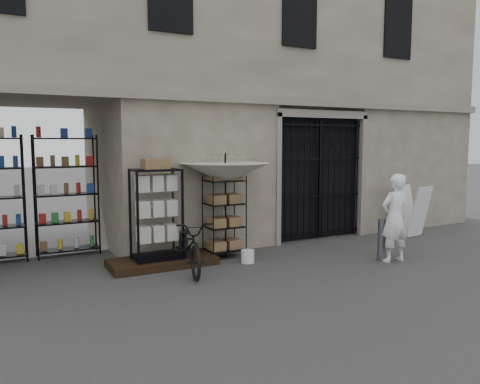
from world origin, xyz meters
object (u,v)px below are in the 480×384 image
display_cabinet (157,219)px  shopkeeper (393,261)px  steel_bollard (382,240)px  easel_sign (413,211)px  wire_rack (224,217)px  market_umbrella (225,167)px  white_bucket (248,256)px  bicycle (190,271)px

display_cabinet → shopkeeper: display_cabinet is taller
steel_bollard → display_cabinet: bearing=158.4°
steel_bollard → easel_sign: bearing=29.7°
wire_rack → market_umbrella: market_umbrella is taller
market_umbrella → white_bucket: (0.21, -0.54, -1.72)m
bicycle → easel_sign: size_ratio=1.48×
market_umbrella → shopkeeper: 3.81m
white_bucket → bicycle: 1.24m
white_bucket → easel_sign: bearing=3.5°
wire_rack → easel_sign: bearing=-7.6°
bicycle → easel_sign: (6.09, 0.33, 0.65)m
bicycle → shopkeeper: bearing=-7.3°
display_cabinet → steel_bollard: display_cabinet is taller
market_umbrella → shopkeeper: (2.80, -1.81, -1.84)m
shopkeeper → easel_sign: size_ratio=1.39×
market_umbrella → white_bucket: 1.82m
market_umbrella → bicycle: size_ratio=1.39×
market_umbrella → steel_bollard: size_ratio=3.06×
easel_sign → white_bucket: bearing=175.5°
market_umbrella → bicycle: 2.18m
bicycle → shopkeeper: size_ratio=1.06×
market_umbrella → bicycle: (-1.02, -0.58, -1.84)m
display_cabinet → white_bucket: bearing=-16.9°
shopkeeper → steel_bollard: bearing=-52.3°
display_cabinet → shopkeeper: size_ratio=1.06×
display_cabinet → market_umbrella: size_ratio=0.72×
market_umbrella → steel_bollard: (2.66, -1.62, -1.43)m
shopkeeper → bicycle: bearing=-15.8°
display_cabinet → steel_bollard: 4.44m
white_bucket → shopkeeper: 2.89m
steel_bollard → shopkeeper: size_ratio=0.48×
display_cabinet → wire_rack: (1.46, 0.08, -0.10)m
display_cabinet → easel_sign: display_cabinet is taller
wire_rack → market_umbrella: 1.03m
white_bucket → bicycle: size_ratio=0.14×
shopkeeper → white_bucket: bearing=-24.0°
steel_bollard → market_umbrella: bearing=148.6°
wire_rack → market_umbrella: bearing=-103.5°
white_bucket → bicycle: (-1.23, -0.04, -0.12)m
display_cabinet → white_bucket: display_cabinet is taller
white_bucket → steel_bollard: bearing=-23.8°
display_cabinet → easel_sign: bearing=-1.0°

